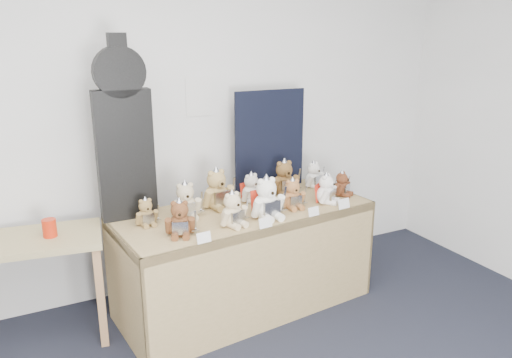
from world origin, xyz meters
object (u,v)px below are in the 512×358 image
red_cup (50,228)px  side_table (31,256)px  teddy_front_far_left (180,220)px  teddy_front_far_right (326,190)px  teddy_back_right (284,179)px  teddy_back_centre_right (252,189)px  teddy_front_centre (267,200)px  teddy_back_far_left (146,213)px  teddy_back_centre_left (217,190)px  guitar_case (124,132)px  teddy_front_end (342,185)px  teddy_front_right (293,195)px  teddy_front_left (233,211)px  display_table (250,234)px  teddy_back_end (314,176)px  teddy_back_left (186,202)px

red_cup → side_table: bearing=166.3°
side_table → teddy_front_far_left: (0.86, -0.46, 0.26)m
teddy_front_far_right → teddy_front_far_left: bearing=150.3°
side_table → teddy_back_right: (1.86, -0.03, 0.28)m
teddy_back_centre_right → teddy_front_centre: bearing=-111.8°
teddy_front_far_left → teddy_front_centre: teddy_front_centre is taller
teddy_back_centre_right → teddy_back_far_left: size_ratio=1.19×
teddy_front_centre → teddy_back_centre_left: teddy_front_centre is taller
teddy_front_far_right → teddy_back_centre_right: teddy_front_far_right is taller
guitar_case → teddy_front_far_left: (0.21, -0.47, -0.50)m
teddy_front_end → teddy_back_centre_left: teddy_back_centre_left is taller
teddy_back_centre_right → teddy_front_far_left: bearing=-163.9°
guitar_case → teddy_front_centre: bearing=-27.0°
teddy_front_centre → teddy_front_right: teddy_front_centre is taller
red_cup → guitar_case: bearing=4.4°
side_table → teddy_front_far_right: size_ratio=3.73×
guitar_case → teddy_front_right: bearing=-16.9°
teddy_back_centre_left → teddy_back_centre_right: size_ratio=1.30×
teddy_back_centre_right → teddy_back_far_left: teddy_back_centre_right is taller
teddy_front_far_left → teddy_front_right: 0.90m
side_table → teddy_back_centre_left: teddy_back_centre_left is taller
teddy_front_far_right → teddy_front_left: bearing=152.4°
display_table → teddy_back_end: 0.85m
guitar_case → teddy_back_left: size_ratio=4.34×
teddy_back_right → teddy_front_right: bearing=-108.5°
teddy_front_far_left → teddy_front_left: (0.36, -0.00, 0.00)m
teddy_back_left → teddy_back_centre_left: (0.27, 0.09, 0.02)m
teddy_back_centre_left → teddy_back_right: bearing=-5.5°
teddy_front_centre → teddy_back_centre_right: bearing=76.7°
teddy_front_end → teddy_front_centre: bearing=159.7°
display_table → teddy_front_left: bearing=-147.5°
red_cup → teddy_back_far_left: 0.61m
teddy_front_right → teddy_back_centre_right: size_ratio=0.99×
display_table → red_cup: red_cup is taller
red_cup → teddy_front_end: bearing=-6.4°
teddy_back_left → teddy_back_end: (1.17, 0.19, -0.02)m
side_table → teddy_front_left: teddy_front_left is taller
teddy_front_left → teddy_back_left: bearing=113.5°
teddy_back_centre_right → teddy_back_right: 0.32m
teddy_back_left → red_cup: bearing=174.8°
teddy_front_right → teddy_back_end: size_ratio=1.03×
teddy_back_end → teddy_front_left: bearing=-172.3°
side_table → teddy_back_left: teddy_back_left is taller
display_table → teddy_front_far_right: teddy_front_far_right is taller
side_table → guitar_case: size_ratio=0.77×
teddy_back_centre_right → teddy_back_end: bearing=-3.1°
side_table → teddy_back_end: (2.17, 0.02, 0.25)m
teddy_front_centre → teddy_back_left: 0.56m
teddy_front_far_right → red_cup: bearing=135.6°
red_cup → teddy_front_right: size_ratio=0.47×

